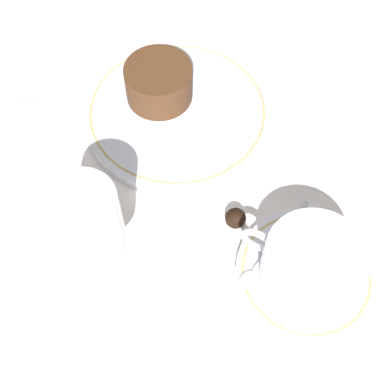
# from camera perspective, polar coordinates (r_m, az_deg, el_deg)

# --- Properties ---
(ground_plane) EXTENTS (3.00, 3.00, 0.00)m
(ground_plane) POSITION_cam_1_polar(r_m,az_deg,el_deg) (0.64, 0.52, 5.43)
(ground_plane) COLOR white
(dinner_plate) EXTENTS (0.23, 0.23, 0.01)m
(dinner_plate) POSITION_cam_1_polar(r_m,az_deg,el_deg) (0.65, -1.56, 8.49)
(dinner_plate) COLOR white
(dinner_plate) RESTS_ON ground_plane
(saucer) EXTENTS (0.14, 0.14, 0.01)m
(saucer) POSITION_cam_1_polar(r_m,az_deg,el_deg) (0.56, 12.00, -8.53)
(saucer) COLOR white
(saucer) RESTS_ON ground_plane
(coffee_cup) EXTENTS (0.12, 0.10, 0.05)m
(coffee_cup) POSITION_cam_1_polar(r_m,az_deg,el_deg) (0.53, 12.69, -7.55)
(coffee_cup) COLOR white
(coffee_cup) RESTS_ON saucer
(spoon) EXTENTS (0.04, 0.12, 0.00)m
(spoon) POSITION_cam_1_polar(r_m,az_deg,el_deg) (0.56, 8.16, -6.44)
(spoon) COLOR silver
(spoon) RESTS_ON saucer
(wine_glass) EXTENTS (0.07, 0.07, 0.12)m
(wine_glass) POSITION_cam_1_polar(r_m,az_deg,el_deg) (0.50, -11.27, -2.97)
(wine_glass) COLOR silver
(wine_glass) RESTS_ON ground_plane
(fork) EXTENTS (0.02, 0.17, 0.01)m
(fork) POSITION_cam_1_polar(r_m,az_deg,el_deg) (0.71, -16.55, 10.16)
(fork) COLOR silver
(fork) RESTS_ON ground_plane
(dessert_cake) EXTENTS (0.08, 0.08, 0.05)m
(dessert_cake) POSITION_cam_1_polar(r_m,az_deg,el_deg) (0.65, -3.56, 11.56)
(dessert_cake) COLOR #4C2D19
(dessert_cake) RESTS_ON dinner_plate
(chocolate_truffle) EXTENTS (0.02, 0.02, 0.02)m
(chocolate_truffle) POSITION_cam_1_polar(r_m,az_deg,el_deg) (0.57, 4.67, -2.80)
(chocolate_truffle) COLOR black
(chocolate_truffle) RESTS_ON ground_plane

